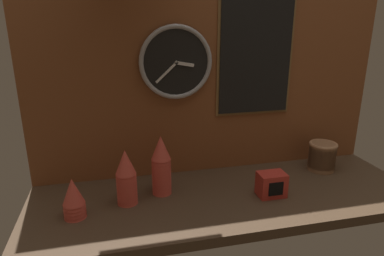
{
  "coord_description": "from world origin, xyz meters",
  "views": [
    {
      "loc": [
        -0.43,
        -1.2,
        0.7
      ],
      "look_at": [
        -0.14,
        0.04,
        0.28
      ],
      "focal_mm": 32.0,
      "sensor_mm": 36.0,
      "label": 1
    }
  ],
  "objects": [
    {
      "name": "menu_board",
      "position": [
        0.2,
        0.24,
        0.57
      ],
      "size": [
        0.36,
        0.01,
        0.61
      ],
      "color": "olive"
    },
    {
      "name": "wall_clock",
      "position": [
        -0.16,
        0.23,
        0.52
      ],
      "size": [
        0.31,
        0.03,
        0.31
      ],
      "color": "black"
    },
    {
      "name": "cup_stack_far_left",
      "position": [
        -0.6,
        -0.04,
        0.08
      ],
      "size": [
        0.08,
        0.08,
        0.15
      ],
      "color": "#DB4C3D",
      "rests_on": "ground_plane"
    },
    {
      "name": "napkin_dispenser",
      "position": [
        0.17,
        -0.06,
        0.05
      ],
      "size": [
        0.11,
        0.08,
        0.1
      ],
      "color": "red",
      "rests_on": "ground_plane"
    },
    {
      "name": "ground_plane",
      "position": [
        0.0,
        0.0,
        -0.02
      ],
      "size": [
        1.6,
        0.56,
        0.04
      ],
      "primitive_type": "cube",
      "color": "#4C3826"
    },
    {
      "name": "bowl_stack_far_right",
      "position": [
        0.52,
        0.12,
        0.07
      ],
      "size": [
        0.13,
        0.13,
        0.14
      ],
      "color": "#996B47",
      "rests_on": "ground_plane"
    },
    {
      "name": "cup_stack_left",
      "position": [
        -0.4,
        0.02,
        0.11
      ],
      "size": [
        0.08,
        0.08,
        0.22
      ],
      "color": "#DB4C3D",
      "rests_on": "ground_plane"
    },
    {
      "name": "cup_stack_center_left",
      "position": [
        -0.26,
        0.07,
        0.13
      ],
      "size": [
        0.08,
        0.08,
        0.25
      ],
      "color": "#DB4C3D",
      "rests_on": "ground_plane"
    },
    {
      "name": "wall_tiled_back",
      "position": [
        0.0,
        0.27,
        0.53
      ],
      "size": [
        1.6,
        0.03,
        1.05
      ],
      "color": "brown",
      "rests_on": "ground_plane"
    }
  ]
}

